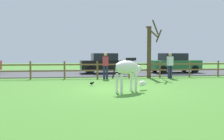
# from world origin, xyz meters

# --- Properties ---
(ground_plane) EXTENTS (60.00, 60.00, 0.00)m
(ground_plane) POSITION_xyz_m (0.00, 0.00, 0.00)
(ground_plane) COLOR #47842D
(parking_asphalt) EXTENTS (28.00, 7.40, 0.05)m
(parking_asphalt) POSITION_xyz_m (0.00, 9.30, 0.03)
(parking_asphalt) COLOR #47474C
(parking_asphalt) RESTS_ON ground_plane
(paddock_fence) EXTENTS (20.81, 0.11, 1.11)m
(paddock_fence) POSITION_xyz_m (-0.65, 5.00, 0.64)
(paddock_fence) COLOR brown
(paddock_fence) RESTS_ON ground_plane
(bare_tree) EXTENTS (1.10, 1.29, 3.70)m
(bare_tree) POSITION_xyz_m (2.76, 4.91, 1.82)
(bare_tree) COLOR #513A23
(bare_tree) RESTS_ON ground_plane
(zebra) EXTENTS (1.71, 1.23, 1.41)m
(zebra) POSITION_xyz_m (0.22, -0.64, 0.93)
(zebra) COLOR white
(zebra) RESTS_ON ground_plane
(crow_on_grass) EXTENTS (0.22, 0.10, 0.20)m
(crow_on_grass) POSITION_xyz_m (-1.18, 1.49, 0.13)
(crow_on_grass) COLOR black
(crow_on_grass) RESTS_ON ground_plane
(parked_car_black) EXTENTS (4.13, 2.15, 1.56)m
(parked_car_black) POSITION_xyz_m (0.24, 8.55, 0.84)
(parked_car_black) COLOR black
(parked_car_black) RESTS_ON parking_asphalt
(parked_car_green) EXTENTS (4.14, 2.18, 1.56)m
(parked_car_green) POSITION_xyz_m (5.76, 8.24, 0.84)
(parked_car_green) COLOR #236B38
(parked_car_green) RESTS_ON parking_asphalt
(visitor_left_of_tree) EXTENTS (0.38, 0.26, 1.64)m
(visitor_left_of_tree) POSITION_xyz_m (-0.18, 4.51, 0.91)
(visitor_left_of_tree) COLOR #232847
(visitor_left_of_tree) RESTS_ON ground_plane
(visitor_right_of_tree) EXTENTS (0.41, 0.31, 1.64)m
(visitor_right_of_tree) POSITION_xyz_m (3.95, 4.38, 0.91)
(visitor_right_of_tree) COLOR #232847
(visitor_right_of_tree) RESTS_ON ground_plane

